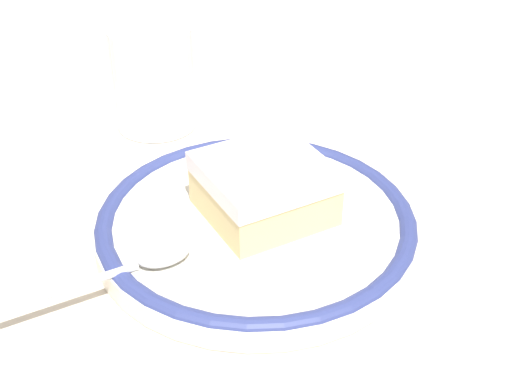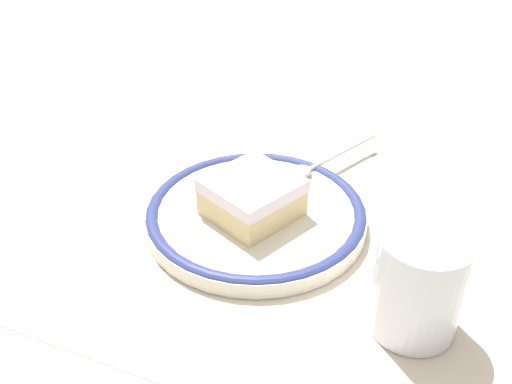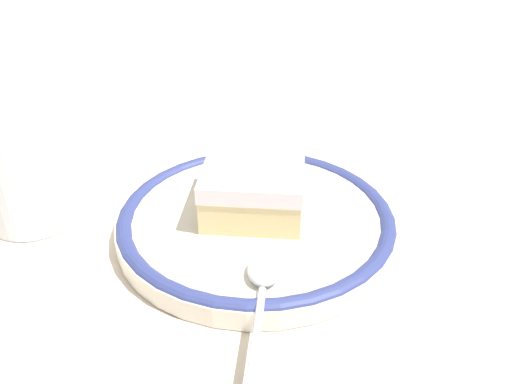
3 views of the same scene
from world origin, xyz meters
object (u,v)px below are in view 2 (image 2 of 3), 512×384
(plate, at_px, (256,214))
(cup, at_px, (417,290))
(spoon, at_px, (310,167))
(cake_slice, at_px, (252,197))

(plate, distance_m, cup, 0.18)
(spoon, bearing_deg, cup, -50.18)
(cake_slice, xyz_separation_m, cup, (0.16, -0.07, 0.00))
(cake_slice, distance_m, spoon, 0.10)
(plate, distance_m, cake_slice, 0.03)
(plate, xyz_separation_m, cup, (0.16, -0.08, 0.03))
(cake_slice, height_order, cup, cup)
(spoon, distance_m, cup, 0.21)
(cup, bearing_deg, spoon, 129.82)
(cake_slice, distance_m, cup, 0.18)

